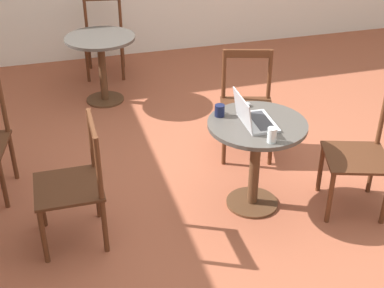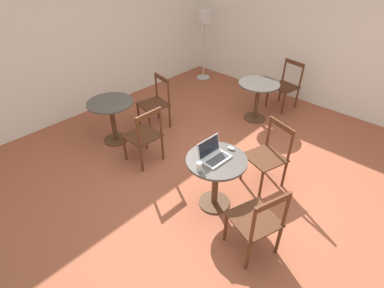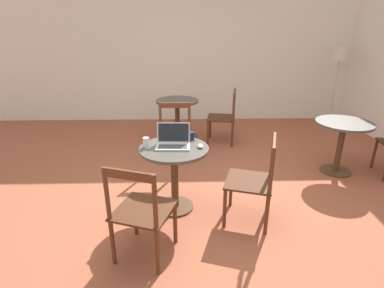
# 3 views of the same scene
# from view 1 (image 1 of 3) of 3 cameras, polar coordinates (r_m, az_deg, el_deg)

# --- Properties ---
(ground_plane) EXTENTS (16.00, 16.00, 0.00)m
(ground_plane) POSITION_cam_1_polar(r_m,az_deg,el_deg) (4.30, 3.59, -4.74)
(ground_plane) COLOR #9E5138
(cafe_table_near) EXTENTS (0.71, 0.71, 0.70)m
(cafe_table_near) POSITION_cam_1_polar(r_m,az_deg,el_deg) (3.86, 6.85, 0.04)
(cafe_table_near) COLOR #51331E
(cafe_table_near) RESTS_ON ground_plane
(cafe_table_mid) EXTENTS (0.71, 0.71, 0.70)m
(cafe_table_mid) POSITION_cam_1_polar(r_m,az_deg,el_deg) (5.58, -9.67, 9.56)
(cafe_table_mid) COLOR #51331E
(cafe_table_mid) RESTS_ON ground_plane
(chair_near_right) EXTENTS (0.56, 0.56, 0.89)m
(chair_near_right) POSITION_cam_1_polar(r_m,az_deg,el_deg) (4.62, 5.87, 4.15)
(chair_near_right) COLOR #562D19
(chair_near_right) RESTS_ON ground_plane
(chair_near_front) EXTENTS (0.56, 0.56, 0.89)m
(chair_near_front) POSITION_cam_1_polar(r_m,az_deg,el_deg) (4.05, 17.79, -1.27)
(chair_near_front) COLOR #562D19
(chair_near_front) RESTS_ON ground_plane
(chair_mid_right) EXTENTS (0.51, 0.51, 0.89)m
(chair_mid_right) POSITION_cam_1_polar(r_m,az_deg,el_deg) (6.33, -9.37, 11.24)
(chair_mid_right) COLOR #562D19
(chair_mid_right) RESTS_ON ground_plane
(chair_far_front) EXTENTS (0.45, 0.45, 0.89)m
(chair_far_front) POSITION_cam_1_polar(r_m,az_deg,el_deg) (3.64, -12.37, -4.24)
(chair_far_front) COLOR #562D19
(chair_far_front) RESTS_ON ground_plane
(laptop) EXTENTS (0.35, 0.26, 0.22)m
(laptop) POSITION_cam_1_polar(r_m,az_deg,el_deg) (3.74, 6.56, 2.78)
(laptop) COLOR #B7B7BC
(laptop) RESTS_ON cafe_table_near
(mouse) EXTENTS (0.06, 0.10, 0.03)m
(mouse) POSITION_cam_1_polar(r_m,az_deg,el_deg) (3.99, 5.61, 4.21)
(mouse) COLOR #B7B7BC
(mouse) RESTS_ON cafe_table_near
(mug) EXTENTS (0.11, 0.07, 0.09)m
(mug) POSITION_cam_1_polar(r_m,az_deg,el_deg) (3.83, 2.95, 3.61)
(mug) COLOR #141938
(mug) RESTS_ON cafe_table_near
(drinking_glass) EXTENTS (0.06, 0.06, 0.10)m
(drinking_glass) POSITION_cam_1_polar(r_m,az_deg,el_deg) (3.52, 8.53, 0.94)
(drinking_glass) COLOR silver
(drinking_glass) RESTS_ON cafe_table_near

